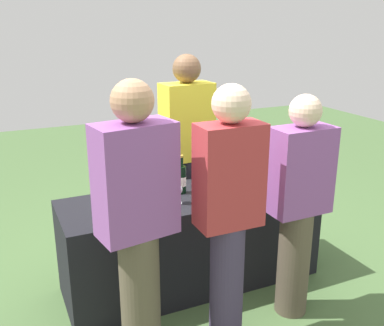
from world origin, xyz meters
name	(u,v)px	position (x,y,z in m)	size (l,w,h in m)	color
ground_plane	(192,280)	(0.00, 0.00, 0.00)	(12.00, 12.00, 0.00)	#476638
tasting_table	(192,239)	(0.00, 0.00, 0.37)	(1.97, 0.65, 0.74)	black
wine_bottle_0	(139,185)	(-0.38, 0.09, 0.85)	(0.07, 0.07, 0.30)	black
wine_bottle_1	(163,179)	(-0.18, 0.12, 0.85)	(0.07, 0.07, 0.32)	black
wine_bottle_2	(182,179)	(-0.06, 0.06, 0.85)	(0.07, 0.07, 0.30)	black
wine_bottle_3	(211,172)	(0.20, 0.10, 0.86)	(0.07, 0.07, 0.33)	black
wine_bottle_4	(231,168)	(0.41, 0.14, 0.86)	(0.08, 0.08, 0.32)	black
wine_bottle_5	(266,161)	(0.75, 0.16, 0.86)	(0.07, 0.07, 0.33)	black
wine_glass_0	(177,190)	(-0.16, -0.11, 0.84)	(0.07, 0.07, 0.14)	silver
wine_glass_1	(200,187)	(0.01, -0.13, 0.84)	(0.07, 0.07, 0.14)	silver
wine_glass_2	(271,175)	(0.62, -0.12, 0.85)	(0.07, 0.07, 0.14)	silver
server_pouring	(187,149)	(0.18, 0.51, 0.94)	(0.44, 0.26, 1.74)	black
guest_0	(137,221)	(-0.63, -0.65, 0.93)	(0.46, 0.30, 1.72)	brown
guest_1	(228,211)	(-0.09, -0.71, 0.91)	(0.39, 0.22, 1.67)	#3F3351
guest_2	(298,202)	(0.49, -0.63, 0.84)	(0.41, 0.23, 1.56)	brown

